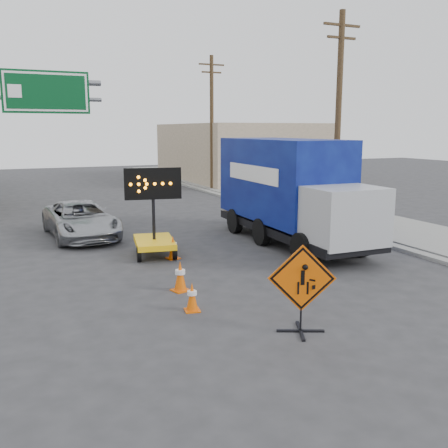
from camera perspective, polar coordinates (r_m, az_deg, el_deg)
ground at (r=10.41m, az=9.50°, el=-12.86°), size 100.00×100.00×0.00m
curb_right at (r=26.44m, az=4.59°, el=1.83°), size 0.40×60.00×0.12m
sidewalk_right at (r=27.61m, az=8.79°, el=2.15°), size 4.00×60.00×0.15m
building_right_far at (r=42.16m, az=1.76°, el=8.24°), size 10.00×14.00×4.60m
highway_gantry at (r=25.89m, az=-22.55°, el=12.00°), size 6.18×0.38×6.90m
utility_pole_near at (r=22.35m, az=12.92°, el=11.87°), size 1.80×0.26×9.00m
utility_pole_far at (r=34.59m, az=-1.41°, el=11.64°), size 1.80×0.26×9.00m
construction_sign at (r=10.40m, az=8.87°, el=-7.10°), size 1.29×0.93×1.86m
arrow_board at (r=16.73m, az=-7.99°, el=-1.39°), size 1.84×2.24×2.93m
pickup_truck at (r=20.17m, az=-16.05°, el=0.48°), size 2.62×5.14×1.39m
box_truck at (r=18.45m, az=7.53°, el=3.12°), size 2.71×8.05×3.80m
cone_a at (r=11.67m, az=-3.67°, el=-8.29°), size 0.40×0.40×0.69m
cone_b at (r=13.07m, az=-5.02°, el=-5.93°), size 0.50×0.50×0.80m
cone_c at (r=16.29m, az=-5.85°, el=-2.66°), size 0.44×0.44×0.76m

